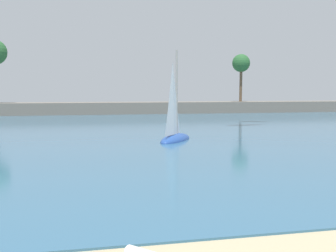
{
  "coord_description": "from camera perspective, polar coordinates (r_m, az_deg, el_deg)",
  "views": [
    {
      "loc": [
        -2.2,
        -0.13,
        3.42
      ],
      "look_at": [
        1.53,
        15.79,
        2.09
      ],
      "focal_mm": 45.32,
      "sensor_mm": 36.0,
      "label": 1
    }
  ],
  "objects": [
    {
      "name": "sea",
      "position": [
        57.05,
        -10.96,
        1.16
      ],
      "size": [
        220.0,
        95.78,
        0.06
      ],
      "primitive_type": "cube",
      "color": "#33607F",
      "rests_on": "ground"
    },
    {
      "name": "palm_headland",
      "position": [
        64.84,
        -14.81,
        3.66
      ],
      "size": [
        94.07,
        6.44,
        11.84
      ],
      "color": "slate",
      "rests_on": "ground"
    },
    {
      "name": "sailboat_near_shore",
      "position": [
        29.06,
        0.95,
        -0.8
      ],
      "size": [
        3.69,
        4.58,
        6.65
      ],
      "color": "#234793",
      "rests_on": "sea"
    }
  ]
}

